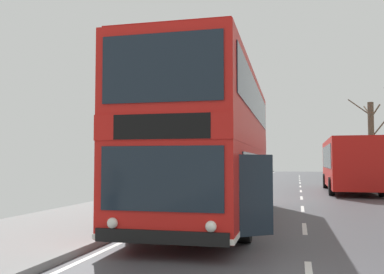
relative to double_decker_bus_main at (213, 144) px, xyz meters
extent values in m
cube|color=silver|center=(2.63, -0.79, -2.30)|extent=(0.12, 2.00, 0.00)
cube|color=silver|center=(2.63, 4.01, -2.30)|extent=(0.12, 2.00, 0.00)
cube|color=silver|center=(2.63, 8.81, -2.30)|extent=(0.12, 2.00, 0.00)
cube|color=silver|center=(2.63, 13.61, -2.30)|extent=(0.12, 2.00, 0.00)
cube|color=silver|center=(2.63, 18.41, -2.30)|extent=(0.12, 2.00, 0.00)
cube|color=silver|center=(2.63, 23.21, -2.30)|extent=(0.12, 2.00, 0.00)
cube|color=silver|center=(2.63, 28.01, -2.30)|extent=(0.12, 2.00, 0.00)
cube|color=silver|center=(2.63, 32.81, -2.30)|extent=(0.12, 2.00, 0.00)
cube|color=silver|center=(2.63, 37.61, -2.30)|extent=(0.12, 2.00, 0.00)
cube|color=silver|center=(2.63, 42.41, -2.30)|extent=(0.12, 2.00, 0.00)
cube|color=red|center=(0.00, 0.02, -1.04)|extent=(2.81, 10.71, 1.83)
cube|color=red|center=(0.00, 0.02, 0.11)|extent=(2.83, 10.76, 0.48)
cube|color=red|center=(0.00, 0.02, 1.18)|extent=(2.81, 10.71, 1.67)
cube|color=#A91511|center=(0.00, 0.02, 2.06)|extent=(2.73, 10.39, 0.08)
cube|color=#19232D|center=(0.11, -5.33, -0.82)|extent=(2.29, 0.08, 1.17)
cube|color=black|center=(0.11, -5.33, 0.11)|extent=(1.82, 0.07, 0.46)
cube|color=#19232D|center=(0.11, -5.33, 1.18)|extent=(2.29, 0.08, 1.27)
cube|color=black|center=(0.11, -5.33, -1.86)|extent=(2.47, 0.13, 0.24)
cube|color=white|center=(0.00, 0.02, -1.90)|extent=(2.84, 10.76, 0.10)
cube|color=#19232D|center=(1.30, 0.31, -0.79)|extent=(0.19, 8.31, 0.95)
cube|color=#19232D|center=(1.31, 0.04, 1.27)|extent=(0.21, 9.59, 1.00)
cube|color=#19232D|center=(-1.32, 0.26, -0.79)|extent=(0.19, 8.31, 0.95)
cube|color=#19232D|center=(-1.31, -0.01, 1.27)|extent=(0.21, 9.59, 1.00)
sphere|color=white|center=(1.02, -5.32, -1.64)|extent=(0.20, 0.20, 0.20)
sphere|color=white|center=(-0.80, -5.36, -1.64)|extent=(0.20, 0.20, 0.20)
cube|color=#19232D|center=(1.66, -4.23, -1.17)|extent=(0.67, 0.50, 1.57)
cube|color=black|center=(1.32, -3.94, -1.17)|extent=(0.12, 0.90, 1.57)
cylinder|color=black|center=(1.31, -3.09, -1.79)|extent=(0.32, 1.05, 1.04)
cylinder|color=black|center=(-1.19, -3.14, -1.79)|extent=(0.32, 1.05, 1.04)
cylinder|color=black|center=(1.18, 3.47, -1.79)|extent=(0.32, 1.05, 1.04)
cylinder|color=black|center=(-1.32, 3.42, -1.79)|extent=(0.32, 1.05, 1.04)
cube|color=red|center=(5.42, 13.82, -0.63)|extent=(2.64, 10.02, 2.71)
cube|color=#19232D|center=(4.14, 13.83, -0.25)|extent=(0.12, 8.49, 1.30)
cube|color=#19232D|center=(6.69, 13.81, -0.25)|extent=(0.12, 8.49, 1.30)
cube|color=#19232D|center=(5.47, 18.83, -0.36)|extent=(2.18, 0.05, 1.63)
cylinder|color=black|center=(4.24, 16.83, -1.83)|extent=(0.29, 0.96, 0.96)
cylinder|color=black|center=(6.66, 16.80, -1.83)|extent=(0.29, 0.96, 0.96)
cylinder|color=black|center=(4.17, 10.64, -1.83)|extent=(0.29, 0.96, 0.96)
cylinder|color=black|center=(6.59, 10.61, -1.83)|extent=(0.29, 0.96, 0.96)
cylinder|color=#598CC6|center=(7.08, 14.22, -1.66)|extent=(0.05, 0.05, 1.01)
cylinder|color=#598CC6|center=(7.08, 16.22, -1.66)|extent=(0.05, 0.05, 1.01)
cylinder|color=#598CC6|center=(7.08, 18.22, -1.66)|extent=(0.05, 0.05, 1.01)
cylinder|color=brown|center=(7.90, 21.54, 0.90)|extent=(0.44, 0.44, 6.13)
cylinder|color=brown|center=(8.26, 21.75, 3.28)|extent=(0.88, 0.56, 1.15)
cylinder|color=brown|center=(7.13, 21.81, 3.63)|extent=(1.61, 0.63, 1.40)
cylinder|color=brown|center=(8.47, 21.39, 2.00)|extent=(1.25, 0.44, 1.59)
cylinder|color=brown|center=(7.77, 22.28, 3.38)|extent=(0.35, 1.54, 0.99)
camera|label=1|loc=(2.48, -12.46, -0.51)|focal=39.23mm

